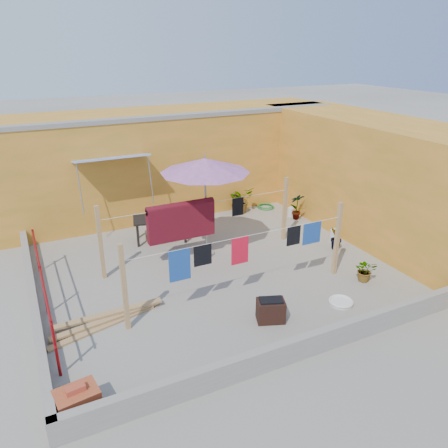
{
  "coord_description": "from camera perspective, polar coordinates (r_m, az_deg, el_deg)",
  "views": [
    {
      "loc": [
        -3.92,
        -8.56,
        5.11
      ],
      "look_at": [
        0.4,
        0.3,
        1.03
      ],
      "focal_mm": 35.0,
      "sensor_mm": 36.0,
      "label": 1
    }
  ],
  "objects": [
    {
      "name": "ground",
      "position": [
        10.71,
        -1.21,
        -5.99
      ],
      "size": [
        80.0,
        80.0,
        0.0
      ],
      "primitive_type": "plane",
      "color": "#9E998E",
      "rests_on": "ground"
    },
    {
      "name": "wall_back",
      "position": [
        14.4,
        -7.39,
        8.26
      ],
      "size": [
        11.0,
        3.27,
        3.21
      ],
      "color": "orange",
      "rests_on": "ground"
    },
    {
      "name": "wall_right",
      "position": [
        12.98,
        20.14,
        5.45
      ],
      "size": [
        2.4,
        9.0,
        3.2
      ],
      "primitive_type": "cube",
      "color": "orange",
      "rests_on": "ground"
    },
    {
      "name": "parapet_front",
      "position": [
        8.0,
        10.03,
        -15.57
      ],
      "size": [
        8.3,
        0.16,
        0.44
      ],
      "primitive_type": "cube",
      "color": "gray",
      "rests_on": "ground"
    },
    {
      "name": "parapet_left",
      "position": [
        9.85,
        -23.6,
        -9.33
      ],
      "size": [
        0.16,
        7.3,
        0.44
      ],
      "primitive_type": "cube",
      "color": "gray",
      "rests_on": "ground"
    },
    {
      "name": "red_railing",
      "position": [
        9.44,
        -22.6,
        -7.1
      ],
      "size": [
        0.05,
        4.2,
        1.1
      ],
      "color": "maroon",
      "rests_on": "ground"
    },
    {
      "name": "clothesline_rig",
      "position": [
        10.55,
        -4.52,
        -0.2
      ],
      "size": [
        5.09,
        2.35,
        1.8
      ],
      "color": "tan",
      "rests_on": "ground"
    },
    {
      "name": "patio_umbrella",
      "position": [
        10.62,
        -2.48,
        7.57
      ],
      "size": [
        2.46,
        2.46,
        2.64
      ],
      "color": "gray",
      "rests_on": "ground"
    },
    {
      "name": "outdoor_table",
      "position": [
        12.14,
        -8.31,
        0.55
      ],
      "size": [
        1.6,
        1.07,
        0.69
      ],
      "color": "black",
      "rests_on": "ground"
    },
    {
      "name": "brick_stack",
      "position": [
        7.25,
        -18.56,
        -21.26
      ],
      "size": [
        0.66,
        0.52,
        0.53
      ],
      "color": "#AD4727",
      "rests_on": "ground"
    },
    {
      "name": "lumber_pile",
      "position": [
        9.1,
        -15.15,
        -12.0
      ],
      "size": [
        2.35,
        0.73,
        0.14
      ],
      "color": "tan",
      "rests_on": "ground"
    },
    {
      "name": "brazier",
      "position": [
        8.83,
        6.12,
        -11.13
      ],
      "size": [
        0.63,
        0.53,
        0.49
      ],
      "color": "black",
      "rests_on": "ground"
    },
    {
      "name": "white_basin",
      "position": [
        9.7,
        15.02,
        -9.81
      ],
      "size": [
        0.52,
        0.52,
        0.09
      ],
      "color": "silver",
      "rests_on": "ground"
    },
    {
      "name": "water_jug_a",
      "position": [
        12.52,
        14.21,
        -1.47
      ],
      "size": [
        0.24,
        0.24,
        0.38
      ],
      "color": "silver",
      "rests_on": "ground"
    },
    {
      "name": "water_jug_b",
      "position": [
        14.07,
        8.76,
        1.58
      ],
      "size": [
        0.21,
        0.21,
        0.33
      ],
      "color": "silver",
      "rests_on": "ground"
    },
    {
      "name": "green_hose",
      "position": [
        14.73,
        5.48,
        2.27
      ],
      "size": [
        0.57,
        0.57,
        0.08
      ],
      "color": "#1B792B",
      "rests_on": "ground"
    },
    {
      "name": "plant_back_a",
      "position": [
        14.15,
        2.21,
        3.17
      ],
      "size": [
        0.87,
        0.78,
        0.85
      ],
      "primitive_type": "imported",
      "rotation": [
        0.0,
        0.0,
        0.17
      ],
      "color": "#245919",
      "rests_on": "ground"
    },
    {
      "name": "plant_back_b",
      "position": [
        14.12,
        1.75,
        2.77
      ],
      "size": [
        0.39,
        0.39,
        0.68
      ],
      "primitive_type": "imported",
      "rotation": [
        0.0,
        0.0,
        1.59
      ],
      "color": "#245919",
      "rests_on": "ground"
    },
    {
      "name": "plant_right_a",
      "position": [
        13.76,
        9.5,
        2.3
      ],
      "size": [
        0.48,
        0.35,
        0.86
      ],
      "primitive_type": "imported",
      "rotation": [
        0.0,
        0.0,
        3.05
      ],
      "color": "#245919",
      "rests_on": "ground"
    },
    {
      "name": "plant_right_b",
      "position": [
        11.95,
        14.41,
        -1.82
      ],
      "size": [
        0.46,
        0.45,
        0.65
      ],
      "primitive_type": "imported",
      "rotation": [
        0.0,
        0.0,
        3.84
      ],
      "color": "#245919",
      "rests_on": "ground"
    },
    {
      "name": "plant_right_c",
      "position": [
        10.63,
        18.0,
        -5.77
      ],
      "size": [
        0.65,
        0.63,
        0.54
      ],
      "primitive_type": "imported",
      "rotation": [
        0.0,
        0.0,
        5.65
      ],
      "color": "#245919",
      "rests_on": "ground"
    }
  ]
}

